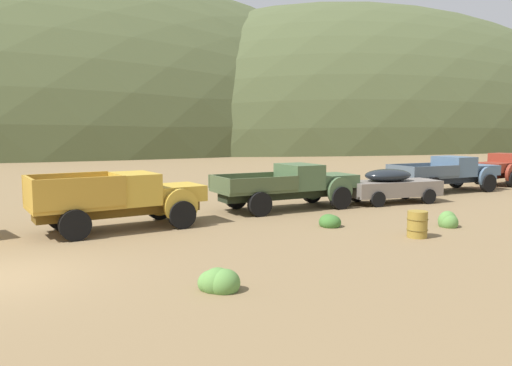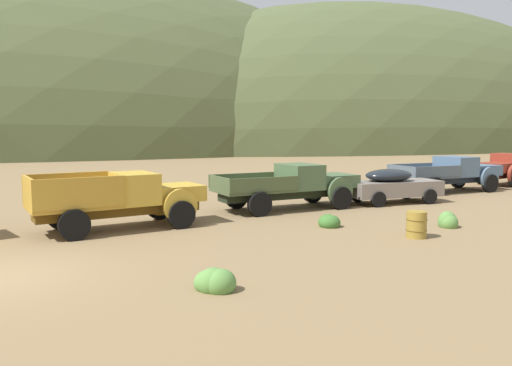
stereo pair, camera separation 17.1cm
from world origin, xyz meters
The scene contains 13 objects.
hill_center centered at (11.61, 73.39, 0.00)m, with size 114.48×62.54×54.77m, color #4C5633.
hill_far_left centered at (63.93, 63.45, 0.00)m, with size 117.13×56.25×50.75m, color #4C5633.
truck_faded_yellow centered at (4.04, 4.55, 1.01)m, with size 5.94×2.83×1.91m.
truck_weathered_green centered at (11.36, 5.81, 1.00)m, with size 6.37×2.58×1.89m.
car_primer_gray centered at (16.21, 5.26, 0.81)m, with size 4.74×2.23×1.57m.
truck_chalk_blue centered at (21.96, 7.26, 1.00)m, with size 6.35×2.59×1.89m.
truck_rust_red centered at (27.75, 8.30, 0.99)m, with size 6.13×3.03×1.89m.
oil_drum_foreground centered at (11.77, -0.87, 0.42)m, with size 0.66×0.66×0.83m.
bush_near_barrel centered at (13.96, -0.06, 0.18)m, with size 0.66×0.68×0.72m.
bush_lone_scrub centered at (4.24, -3.01, 0.16)m, with size 0.84×0.84×0.62m.
bush_front_left centered at (10.29, 1.78, 0.15)m, with size 0.74×0.76×0.56m.
bush_between_trucks centered at (7.22, 9.33, 0.25)m, with size 1.12×1.03×1.04m.
bush_front_right centered at (4.68, 9.18, 0.18)m, with size 0.82×0.85×0.72m.
Camera 1 is at (0.46, -12.65, 3.39)m, focal length 35.41 mm.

